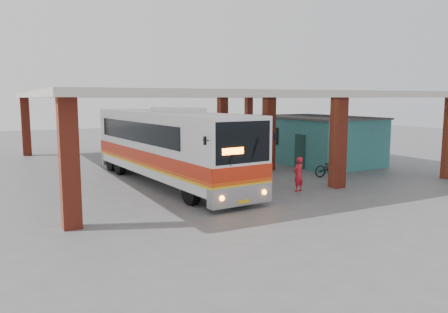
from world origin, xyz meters
name	(u,v)px	position (x,y,z in m)	size (l,w,h in m)	color
ground	(252,182)	(0.00, 0.00, 0.00)	(90.00, 90.00, 0.00)	#515154
brick_columns	(230,133)	(1.43, 5.00, 2.17)	(20.10, 21.60, 4.35)	maroon
canopy_roof	(206,95)	(0.50, 6.50, 4.50)	(21.00, 23.00, 0.30)	#BCB7AA
shop_building	(316,139)	(7.49, 4.00, 1.56)	(5.20, 8.20, 3.11)	#2A6B67
coach_bus	(168,146)	(-3.89, 1.76, 1.92)	(3.92, 13.48, 3.88)	white
motorcycle	(330,167)	(4.70, -0.59, 0.52)	(0.69, 1.97, 1.03)	black
pedestrian	(298,174)	(0.75, -2.89, 0.81)	(0.59, 0.39, 1.62)	red
red_chair	(246,153)	(4.37, 8.00, 0.39)	(0.49, 0.49, 0.84)	red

